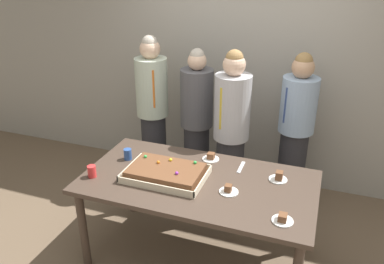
{
  "coord_description": "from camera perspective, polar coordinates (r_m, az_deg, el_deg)",
  "views": [
    {
      "loc": [
        0.88,
        -2.56,
        2.47
      ],
      "look_at": [
        -0.11,
        0.15,
        1.15
      ],
      "focal_mm": 36.28,
      "sensor_mm": 36.0,
      "label": 1
    }
  ],
  "objects": [
    {
      "name": "ground_plane",
      "position": [
        3.66,
        0.79,
        -17.72
      ],
      "size": [
        12.0,
        12.0,
        0.0
      ],
      "primitive_type": "plane",
      "color": "brown"
    },
    {
      "name": "interior_back_panel",
      "position": [
        4.36,
        8.0,
        11.57
      ],
      "size": [
        8.0,
        0.12,
        3.0
      ],
      "primitive_type": "cube",
      "color": "#9E998E",
      "rests_on": "ground_plane"
    },
    {
      "name": "party_table",
      "position": [
        3.23,
        0.87,
        -8.35
      ],
      "size": [
        1.9,
        1.0,
        0.8
      ],
      "color": "#47382D",
      "rests_on": "ground_plane"
    },
    {
      "name": "sheet_cake",
      "position": [
        3.21,
        -3.88,
        -5.96
      ],
      "size": [
        0.66,
        0.45,
        0.11
      ],
      "color": "beige",
      "rests_on": "party_table"
    },
    {
      "name": "plated_slice_near_left",
      "position": [
        3.48,
        2.79,
        -3.77
      ],
      "size": [
        0.15,
        0.15,
        0.06
      ],
      "color": "white",
      "rests_on": "party_table"
    },
    {
      "name": "plated_slice_near_right",
      "position": [
        3.25,
        12.61,
        -6.52
      ],
      "size": [
        0.15,
        0.15,
        0.08
      ],
      "color": "white",
      "rests_on": "party_table"
    },
    {
      "name": "plated_slice_far_left",
      "position": [
        3.03,
        5.39,
        -8.53
      ],
      "size": [
        0.15,
        0.15,
        0.07
      ],
      "color": "white",
      "rests_on": "party_table"
    },
    {
      "name": "plated_slice_far_right",
      "position": [
        2.8,
        13.16,
        -12.37
      ],
      "size": [
        0.15,
        0.15,
        0.06
      ],
      "color": "white",
      "rests_on": "party_table"
    },
    {
      "name": "drink_cup_nearest",
      "position": [
        3.51,
        -9.43,
        -3.24
      ],
      "size": [
        0.07,
        0.07,
        0.1
      ],
      "primitive_type": "cylinder",
      "color": "#2D5199",
      "rests_on": "party_table"
    },
    {
      "name": "drink_cup_middle",
      "position": [
        3.31,
        -14.51,
        -5.63
      ],
      "size": [
        0.07,
        0.07,
        0.1
      ],
      "primitive_type": "cylinder",
      "color": "red",
      "rests_on": "party_table"
    },
    {
      "name": "cake_server_utensil",
      "position": [
        3.38,
        7.22,
        -5.17
      ],
      "size": [
        0.03,
        0.2,
        0.01
      ],
      "primitive_type": "cube",
      "color": "silver",
      "rests_on": "party_table"
    },
    {
      "name": "person_serving_front",
      "position": [
        4.06,
        14.97,
        0.25
      ],
      "size": [
        0.36,
        0.36,
        1.64
      ],
      "rotation": [
        0.0,
        0.0,
        -2.22
      ],
      "color": "#28282D",
      "rests_on": "ground_plane"
    },
    {
      "name": "person_green_shirt_behind",
      "position": [
        4.14,
        0.7,
        1.46
      ],
      "size": [
        0.34,
        0.34,
        1.63
      ],
      "rotation": [
        0.0,
        0.0,
        -1.47
      ],
      "color": "#28282D",
      "rests_on": "ground_plane"
    },
    {
      "name": "person_striped_tie_right",
      "position": [
        4.28,
        -5.79,
        3.05
      ],
      "size": [
        0.34,
        0.34,
        1.73
      ],
      "rotation": [
        0.0,
        0.0,
        -1.05
      ],
      "color": "#28282D",
      "rests_on": "ground_plane"
    },
    {
      "name": "person_far_right_suit",
      "position": [
        3.82,
        5.77,
        -0.03
      ],
      "size": [
        0.35,
        0.35,
        1.7
      ],
      "rotation": [
        0.0,
        0.0,
        -1.93
      ],
      "color": "#28282D",
      "rests_on": "ground_plane"
    }
  ]
}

